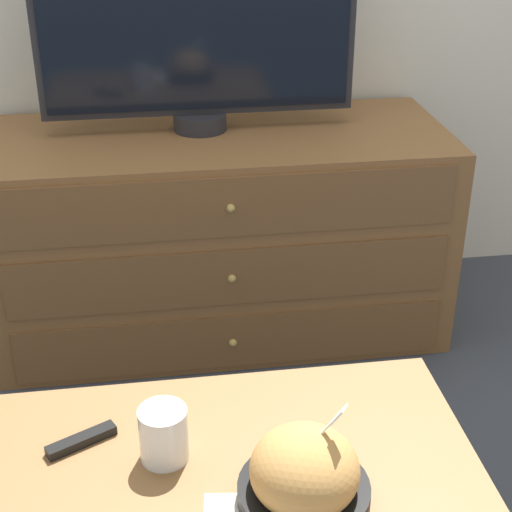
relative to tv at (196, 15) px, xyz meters
name	(u,v)px	position (x,y,z in m)	size (l,w,h in m)	color
ground_plane	(200,277)	(0.00, 0.26, -0.99)	(12.00, 12.00, 0.00)	#383D47
dresser	(221,234)	(0.05, -0.05, -0.66)	(1.38, 0.59, 0.66)	brown
tv	(196,15)	(0.00, 0.00, 0.00)	(0.92, 0.16, 0.65)	#232328
coffee_table	(207,504)	(-0.10, -1.26, -0.60)	(0.97, 0.57, 0.46)	olive
takeout_bowl	(304,477)	(0.06, -1.34, -0.48)	(0.22, 0.22, 0.19)	black
drink_cup	(164,437)	(-0.17, -1.20, -0.49)	(0.09, 0.09, 0.10)	white
remote_control	(81,440)	(-0.31, -1.14, -0.52)	(0.13, 0.08, 0.02)	black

